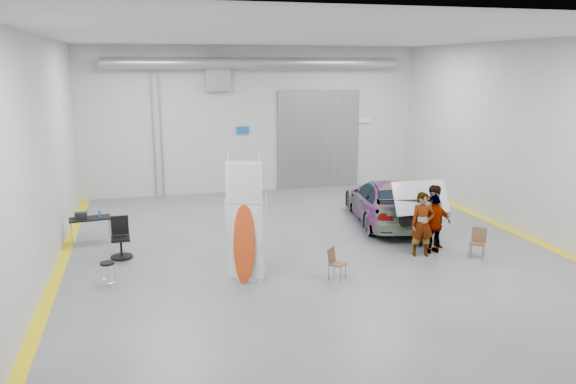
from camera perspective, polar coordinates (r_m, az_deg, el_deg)
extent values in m
plane|color=slate|center=(16.48, 2.18, -5.77)|extent=(16.00, 16.00, 0.00)
cube|color=#B7B9BC|center=(15.30, -23.74, 3.27)|extent=(0.02, 16.00, 6.00)
cube|color=#B7B9BC|center=(19.02, 22.97, 5.02)|extent=(0.02, 16.00, 6.00)
cube|color=#B7B9BC|center=(23.49, -3.46, 7.32)|extent=(14.00, 0.02, 6.00)
cube|color=#B7B9BC|center=(8.60, 17.97, -3.04)|extent=(14.00, 0.02, 6.00)
cube|color=silver|center=(15.63, 2.37, 15.56)|extent=(14.00, 16.00, 0.02)
cube|color=#919499|center=(24.22, 3.15, 5.35)|extent=(3.60, 0.12, 4.20)
cube|color=gray|center=(23.06, -7.21, 11.62)|extent=(1.00, 0.50, 1.20)
cylinder|color=gray|center=(22.79, -3.23, 12.94)|extent=(11.90, 0.44, 0.44)
cube|color=#1459A7|center=(23.36, -4.62, 6.29)|extent=(0.50, 0.04, 0.30)
cube|color=white|center=(24.81, 7.61, 7.29)|extent=(0.70, 0.04, 0.25)
cylinder|color=gray|center=(23.03, -12.76, 5.67)|extent=(0.08, 0.08, 5.00)
cylinder|color=gray|center=(23.03, -13.51, 5.63)|extent=(0.08, 0.08, 5.00)
cube|color=yellow|center=(16.00, -22.23, -7.32)|extent=(0.30, 16.00, 0.01)
cube|color=yellow|center=(19.51, 21.85, -3.71)|extent=(0.30, 16.00, 0.01)
imported|color=silver|center=(19.22, 9.91, -0.96)|extent=(2.89, 5.33, 1.46)
imported|color=#8B5D4B|center=(16.07, 13.50, -3.20)|extent=(0.74, 0.57, 1.82)
imported|color=#557C9C|center=(16.85, 14.71, -2.45)|extent=(1.12, 1.01, 1.87)
imported|color=#935931|center=(16.41, 14.68, -3.17)|extent=(0.99, 0.43, 1.70)
cube|color=white|center=(13.75, -4.05, -4.91)|extent=(0.85, 0.38, 1.93)
ellipsoid|color=#FE6216|center=(13.68, -3.98, -5.23)|extent=(0.59, 0.44, 2.04)
cube|color=white|center=(13.36, -4.14, 0.99)|extent=(0.82, 0.37, 1.02)
cylinder|color=white|center=(13.53, -5.65, -2.86)|extent=(0.03, 0.03, 3.22)
cylinder|color=white|center=(13.66, -2.54, -2.66)|extent=(0.03, 0.03, 3.22)
cube|color=brown|center=(14.16, 5.04, -7.28)|extent=(0.51, 0.51, 0.04)
cube|color=brown|center=(14.24, 4.82, -6.28)|extent=(0.31, 0.32, 0.36)
cube|color=brown|center=(16.44, 18.70, -4.95)|extent=(0.55, 0.55, 0.04)
cube|color=brown|center=(16.52, 18.41, -4.05)|extent=(0.35, 0.33, 0.38)
cylinder|color=black|center=(14.03, -17.91, -6.90)|extent=(0.33, 0.33, 0.05)
torus|color=silver|center=(14.18, -17.78, -8.62)|extent=(0.35, 0.35, 0.02)
cylinder|color=gray|center=(17.81, -21.20, -4.02)|extent=(0.03, 0.03, 0.71)
cylinder|color=gray|center=(17.71, -17.70, -3.84)|extent=(0.03, 0.03, 0.71)
cylinder|color=gray|center=(18.28, -21.04, -3.58)|extent=(0.03, 0.03, 0.71)
cylinder|color=gray|center=(18.19, -17.63, -3.41)|extent=(0.03, 0.03, 0.71)
cube|color=black|center=(17.89, -19.49, -2.56)|extent=(1.25, 0.74, 0.04)
cylinder|color=#1B5FA3|center=(17.74, -18.59, -2.19)|extent=(0.08, 0.08, 0.22)
cube|color=black|center=(17.94, -20.29, -2.22)|extent=(0.35, 0.22, 0.18)
cylinder|color=black|center=(16.34, -16.53, -6.31)|extent=(0.61, 0.61, 0.04)
cylinder|color=black|center=(16.26, -16.59, -5.45)|extent=(0.06, 0.06, 0.52)
cube|color=black|center=(16.18, -16.64, -4.57)|extent=(0.51, 0.51, 0.08)
cube|color=black|center=(16.32, -16.69, -3.24)|extent=(0.48, 0.08, 0.54)
cube|color=silver|center=(17.07, 13.16, -0.26)|extent=(1.71, 1.04, 0.04)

